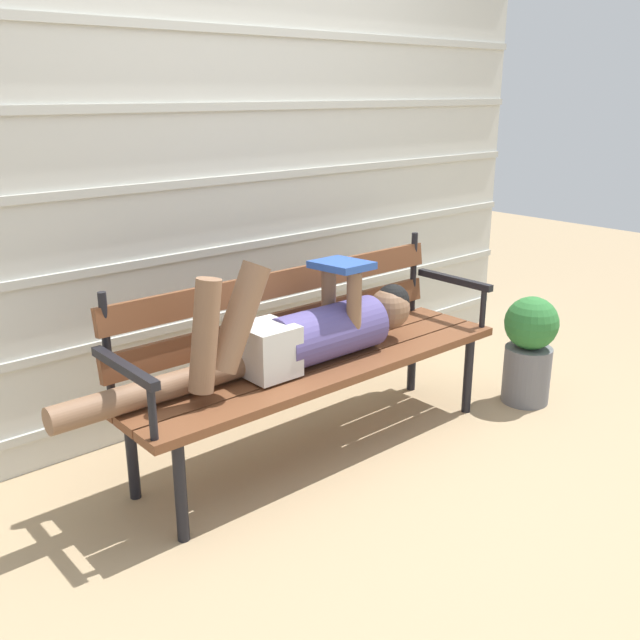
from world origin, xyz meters
The scene contains 5 objects.
ground_plane centered at (0.00, 0.00, 0.00)m, with size 12.00×12.00×0.00m, color tan.
house_siding centered at (0.00, 0.86, 1.29)m, with size 4.15×0.08×2.59m.
park_bench centered at (0.00, 0.25, 0.47)m, with size 1.83×0.48×0.84m.
reclining_person centered at (-0.10, 0.18, 0.57)m, with size 1.66×0.25×0.51m.
potted_plant centered at (1.13, -0.12, 0.29)m, with size 0.27×0.27×0.56m.
Camera 1 is at (-1.85, -1.94, 1.53)m, focal length 39.69 mm.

